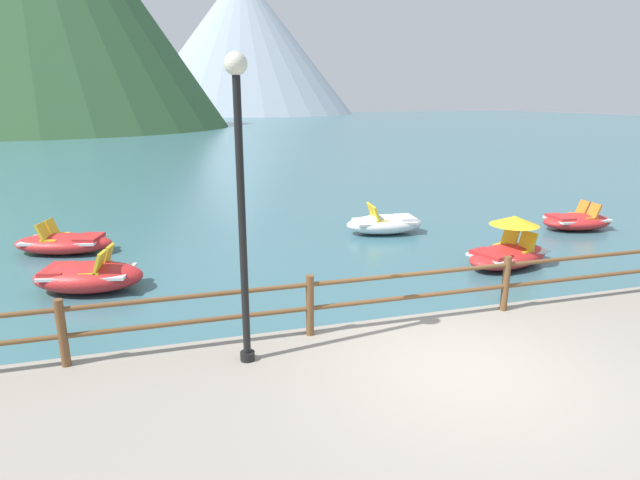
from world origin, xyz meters
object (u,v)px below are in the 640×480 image
at_px(pedal_boat_2, 88,276).
at_px(pedal_boat_5, 385,224).
at_px(pedal_boat_1, 577,221).
at_px(pedal_boat_3, 64,243).
at_px(pedal_boat_4, 509,250).
at_px(lamp_post, 241,185).

distance_m(pedal_boat_2, pedal_boat_5, 8.25).
distance_m(pedal_boat_1, pedal_boat_5, 5.94).
bearing_deg(pedal_boat_3, pedal_boat_2, -72.83).
distance_m(pedal_boat_3, pedal_boat_5, 8.77).
bearing_deg(pedal_boat_4, pedal_boat_3, 158.30).
bearing_deg(pedal_boat_2, pedal_boat_5, 19.12).
xyz_separation_m(pedal_boat_1, pedal_boat_4, (-4.22, -2.52, 0.13)).
height_order(lamp_post, pedal_boat_2, lamp_post).
distance_m(lamp_post, pedal_boat_5, 9.34).
relative_size(pedal_boat_1, pedal_boat_2, 0.94).
distance_m(lamp_post, pedal_boat_1, 12.87).
distance_m(pedal_boat_2, pedal_boat_3, 3.27).
bearing_deg(pedal_boat_5, pedal_boat_1, -11.46).
bearing_deg(pedal_boat_1, pedal_boat_5, 168.54).
bearing_deg(pedal_boat_2, pedal_boat_1, 6.38).
bearing_deg(pedal_boat_5, lamp_post, -125.18).
relative_size(lamp_post, pedal_boat_3, 1.49).
bearing_deg(lamp_post, pedal_boat_2, 119.39).
relative_size(pedal_boat_2, pedal_boat_5, 1.01).
xyz_separation_m(pedal_boat_3, pedal_boat_4, (10.37, -4.13, 0.12)).
xyz_separation_m(lamp_post, pedal_boat_1, (11.01, 6.17, -2.56)).
xyz_separation_m(pedal_boat_3, pedal_boat_5, (8.76, -0.43, 0.02)).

